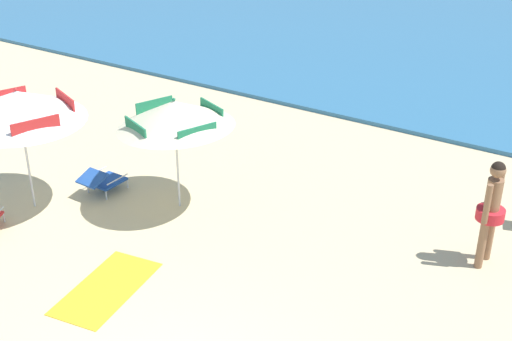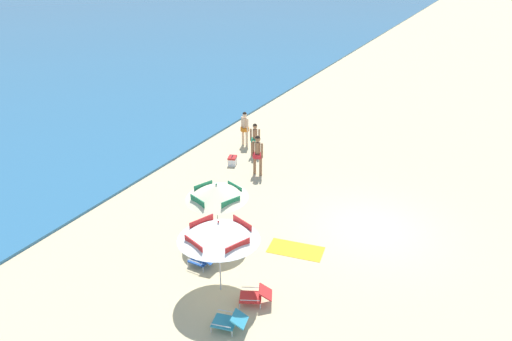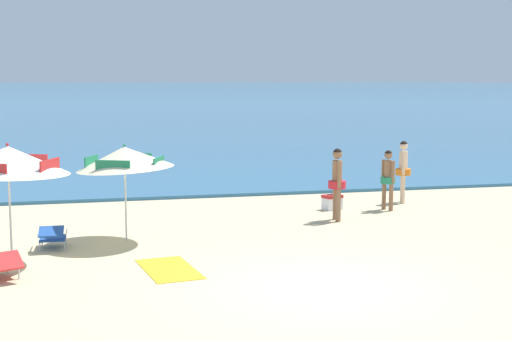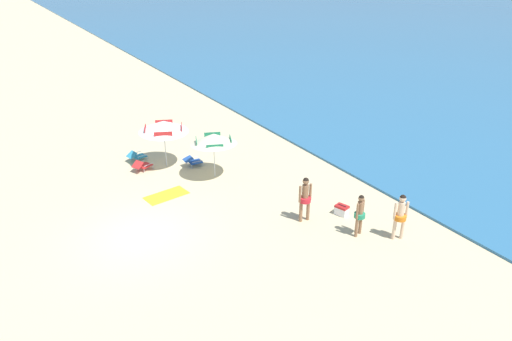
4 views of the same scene
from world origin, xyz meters
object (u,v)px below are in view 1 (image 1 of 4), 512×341
object	(u,v)px
person_wading_in	(492,206)
beach_towel	(107,288)
beach_umbrella_striped_second	(175,114)
lounge_chair_facing_sea	(102,180)
beach_umbrella_striped_main	(18,105)

from	to	relation	value
person_wading_in	beach_towel	xyz separation A→B (m)	(-4.65, -3.75, -1.04)
beach_towel	beach_umbrella_striped_second	bearing A→B (deg)	103.19
lounge_chair_facing_sea	beach_towel	world-z (taller)	lounge_chair_facing_sea
beach_umbrella_striped_main	beach_umbrella_striped_second	size ratio (longest dim) A/B	1.14
beach_towel	beach_umbrella_striped_main	bearing A→B (deg)	157.95
beach_towel	lounge_chair_facing_sea	bearing A→B (deg)	134.18
beach_umbrella_striped_main	beach_umbrella_striped_second	distance (m)	2.69
beach_umbrella_striped_main	beach_umbrella_striped_second	world-z (taller)	beach_umbrella_striped_main
beach_umbrella_striped_second	beach_towel	xyz separation A→B (m)	(0.61, -2.61, -1.83)
beach_umbrella_striped_main	person_wading_in	distance (m)	8.01
person_wading_in	beach_towel	distance (m)	6.06
lounge_chair_facing_sea	person_wading_in	xyz separation A→B (m)	(6.80, 1.53, 0.77)
beach_umbrella_striped_second	person_wading_in	distance (m)	5.44
beach_umbrella_striped_main	beach_umbrella_striped_second	bearing A→B (deg)	32.54
beach_umbrella_striped_second	person_wading_in	world-z (taller)	beach_umbrella_striped_second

